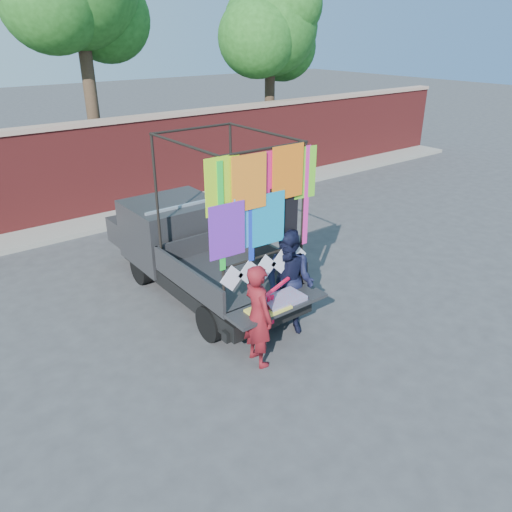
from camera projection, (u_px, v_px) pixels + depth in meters
ground at (231, 326)px, 8.87m from camera, size 90.00×90.00×0.00m
brick_wall at (80, 171)px, 13.36m from camera, size 30.00×0.45×2.61m
curb at (96, 223)px, 13.38m from camera, size 30.00×1.20×0.12m
tree_right at (272, 31)px, 16.92m from camera, size 4.20×3.30×6.62m
pickup_truck at (186, 246)px, 10.03m from camera, size 2.05×5.16×3.25m
woman at (258, 315)px, 7.57m from camera, size 0.45×0.64×1.68m
man at (289, 282)px, 8.38m from camera, size 1.00×1.11×1.86m
streamer_bundle at (270, 301)px, 7.92m from camera, size 0.87×0.35×0.63m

